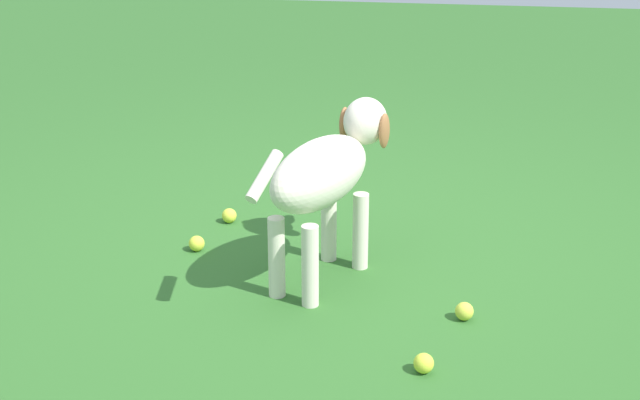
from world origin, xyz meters
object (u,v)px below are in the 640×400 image
Objects in this scene: tennis_ball_2 at (229,216)px; tennis_ball_3 at (197,243)px; dog at (328,172)px; tennis_ball_0 at (464,311)px; tennis_ball_4 at (331,179)px; tennis_ball_1 at (424,363)px.

tennis_ball_2 is 0.33m from tennis_ball_3.
dog reaches higher than tennis_ball_3.
tennis_ball_0 is 1.00× the size of tennis_ball_4.
tennis_ball_2 is (0.47, 0.52, -0.40)m from dog.
tennis_ball_1 is at bearing -125.86° from dog.
tennis_ball_3 is 1.00× the size of tennis_ball_4.
tennis_ball_2 and tennis_ball_4 have the same top height.
tennis_ball_2 is 1.00× the size of tennis_ball_3.
tennis_ball_1 is at bearing -161.41° from tennis_ball_4.
tennis_ball_1 is at bearing -139.85° from tennis_ball_2.
tennis_ball_1 is at bearing -128.52° from tennis_ball_3.
tennis_ball_2 is 0.68m from tennis_ball_4.
dog reaches higher than tennis_ball_2.
tennis_ball_3 is (0.14, 0.58, -0.40)m from dog.
tennis_ball_4 is at bearing 27.73° from tennis_ball_0.
tennis_ball_2 is at bearing 69.88° from dog.
dog reaches higher than tennis_ball_0.
tennis_ball_1 and tennis_ball_4 have the same top height.
tennis_ball_3 is at bearing 97.78° from dog.
dog is 0.72m from tennis_ball_0.
tennis_ball_0 is 0.39m from tennis_ball_1.
tennis_ball_3 is at bearing 154.27° from tennis_ball_4.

